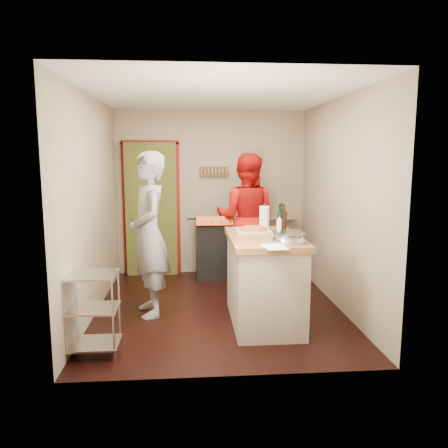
% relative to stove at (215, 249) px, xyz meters
% --- Properties ---
extents(floor, '(3.50, 3.50, 0.00)m').
position_rel_stove_xyz_m(floor, '(-0.05, -1.42, -0.45)').
color(floor, black).
rests_on(floor, ground).
extents(back_wall, '(3.00, 0.44, 2.60)m').
position_rel_stove_xyz_m(back_wall, '(-0.69, 0.36, 0.68)').
color(back_wall, tan).
rests_on(back_wall, ground).
extents(left_wall, '(0.04, 3.50, 2.60)m').
position_rel_stove_xyz_m(left_wall, '(-1.55, -1.42, 0.85)').
color(left_wall, tan).
rests_on(left_wall, ground).
extents(right_wall, '(0.04, 3.50, 2.60)m').
position_rel_stove_xyz_m(right_wall, '(1.45, -1.42, 0.85)').
color(right_wall, tan).
rests_on(right_wall, ground).
extents(ceiling, '(3.00, 3.50, 0.02)m').
position_rel_stove_xyz_m(ceiling, '(-0.05, -1.42, 2.16)').
color(ceiling, white).
rests_on(ceiling, back_wall).
extents(stove, '(0.60, 0.63, 1.00)m').
position_rel_stove_xyz_m(stove, '(0.00, 0.00, 0.00)').
color(stove, black).
rests_on(stove, ground).
extents(wire_shelving, '(0.48, 0.40, 0.80)m').
position_rel_stove_xyz_m(wire_shelving, '(-1.33, -2.62, -0.01)').
color(wire_shelving, silver).
rests_on(wire_shelving, ground).
extents(island, '(0.79, 1.45, 1.31)m').
position_rel_stove_xyz_m(island, '(0.44, -1.94, 0.08)').
color(island, beige).
rests_on(island, ground).
extents(person_stripe, '(0.63, 0.81, 1.94)m').
position_rel_stove_xyz_m(person_stripe, '(-0.88, -1.58, 0.52)').
color(person_stripe, silver).
rests_on(person_stripe, ground).
extents(person_red, '(1.11, 0.97, 1.93)m').
position_rel_stove_xyz_m(person_red, '(0.45, -0.22, 0.51)').
color(person_red, red).
rests_on(person_red, ground).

